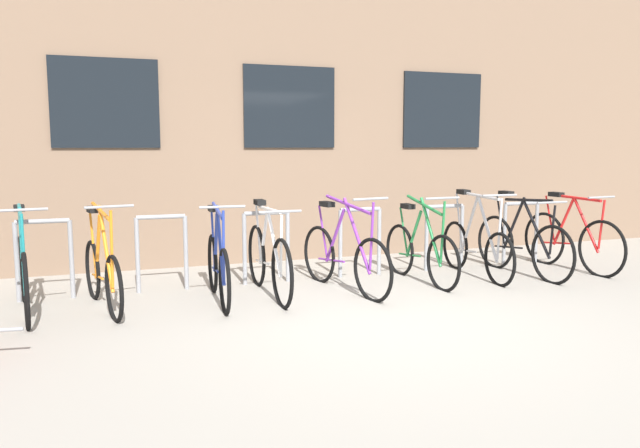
% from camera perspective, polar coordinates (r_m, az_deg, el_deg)
% --- Properties ---
extents(ground_plane, '(42.00, 42.00, 0.00)m').
position_cam_1_polar(ground_plane, '(5.85, 6.45, -8.81)').
color(ground_plane, '#9E998E').
extents(storefront_building, '(28.00, 7.27, 4.83)m').
position_cam_1_polar(storefront_building, '(12.14, -7.88, 10.97)').
color(storefront_building, '#7A604C').
rests_on(storefront_building, ground).
extents(bike_rack, '(6.58, 0.05, 0.86)m').
position_cam_1_polar(bike_rack, '(7.43, -0.52, -1.23)').
color(bike_rack, gray).
rests_on(bike_rack, ground).
extents(bicycle_orange, '(0.49, 1.62, 1.09)m').
position_cam_1_polar(bicycle_orange, '(6.50, -19.55, -4.21)').
color(bicycle_orange, black).
rests_on(bicycle_orange, ground).
extents(bicycle_teal, '(0.44, 1.80, 1.09)m').
position_cam_1_polar(bicycle_teal, '(6.61, -25.79, -4.13)').
color(bicycle_teal, black).
rests_on(bicycle_teal, ground).
extents(bicycle_purple, '(0.51, 1.76, 1.10)m').
position_cam_1_polar(bicycle_purple, '(6.89, 2.25, -3.03)').
color(bicycle_purple, black).
rests_on(bicycle_purple, ground).
extents(bicycle_blue, '(0.44, 1.62, 1.07)m').
position_cam_1_polar(bicycle_blue, '(6.50, -9.44, -3.87)').
color(bicycle_blue, black).
rests_on(bicycle_blue, ground).
extents(bicycle_red, '(0.44, 1.69, 1.02)m').
position_cam_1_polar(bicycle_red, '(8.68, 22.30, -1.38)').
color(bicycle_red, black).
rests_on(bicycle_red, ground).
extents(bicycle_silver, '(0.44, 1.71, 1.08)m').
position_cam_1_polar(bicycle_silver, '(7.88, 14.27, -2.01)').
color(bicycle_silver, black).
rests_on(bicycle_silver, ground).
extents(bicycle_green, '(0.44, 1.62, 1.07)m').
position_cam_1_polar(bicycle_green, '(7.42, 9.28, -2.52)').
color(bicycle_green, black).
rests_on(bicycle_green, ground).
extents(bicycle_black, '(0.44, 1.77, 1.06)m').
position_cam_1_polar(bicycle_black, '(8.13, 18.25, -1.78)').
color(bicycle_black, black).
rests_on(bicycle_black, ground).
extents(bicycle_white, '(0.44, 1.79, 1.04)m').
position_cam_1_polar(bicycle_white, '(6.70, -4.82, -3.29)').
color(bicycle_white, black).
rests_on(bicycle_white, ground).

